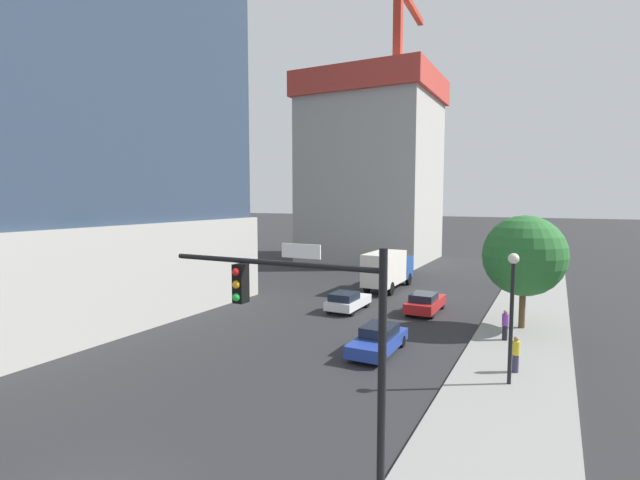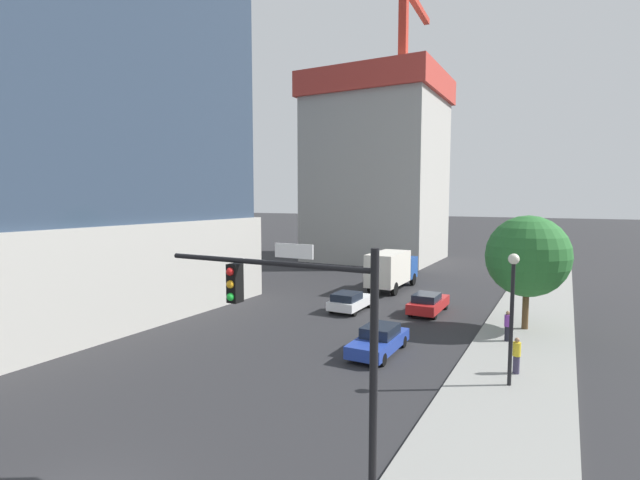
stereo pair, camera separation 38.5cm
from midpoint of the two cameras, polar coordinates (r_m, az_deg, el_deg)
name	(u,v)px [view 2 (the right image)]	position (r m, az deg, el deg)	size (l,w,h in m)	color
sidewalk	(523,344)	(27.61, 24.18, -11.58)	(4.88, 120.00, 0.15)	gray
construction_building	(377,159)	(59.91, 7.25, 9.88)	(16.16, 15.28, 31.80)	#B2AFA8
traffic_light_pole	(304,324)	(11.71, -1.00, -10.28)	(6.28, 0.48, 6.53)	black
street_lamp	(512,299)	(20.46, 23.14, -6.71)	(0.44, 0.44, 5.45)	black
street_tree	(528,256)	(29.55, 24.57, -1.83)	(4.75, 4.75, 6.69)	brown
car_red	(428,303)	(32.66, 13.53, -7.56)	(1.84, 4.51, 1.41)	red
car_white	(350,301)	(32.46, 4.08, -7.52)	(1.91, 4.01, 1.38)	silver
car_blue	(379,340)	(24.05, 7.74, -12.13)	(1.80, 4.50, 1.40)	#233D9E
box_truck	(391,268)	(40.04, 9.08, -3.49)	(2.33, 7.35, 3.30)	#1E4799
pedestrian_yellow_shirt	(517,355)	(22.61, 23.55, -12.91)	(0.34, 0.34, 1.61)	#38334C
pedestrian_purple_shirt	(508,326)	(27.25, 22.51, -9.75)	(0.34, 0.34, 1.64)	black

